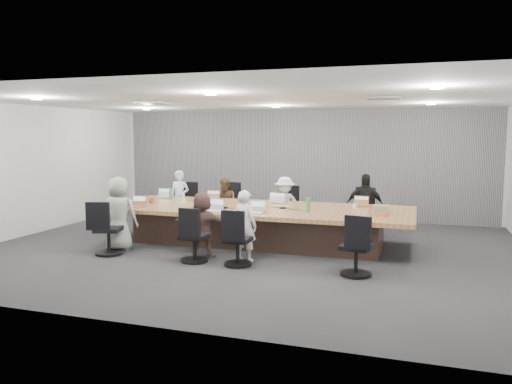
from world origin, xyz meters
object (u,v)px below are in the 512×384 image
(chair_6, at_px, (238,244))
(laptop_5, at_px, (215,211))
(bottle_green_left, at_px, (170,195))
(chair_2, at_px, (289,212))
(chair_5, at_px, (194,241))
(snack_packet, at_px, (382,215))
(bottle_clear, at_px, (183,197))
(mug_brown, at_px, (151,200))
(conference_table, at_px, (258,224))
(chair_4, at_px, (109,234))
(bottle_green_right, at_px, (308,205))
(canvas_bag, at_px, (381,209))
(person_4, at_px, (119,214))
(stapler, at_px, (258,208))
(laptop_6, at_px, (255,213))
(person_3, at_px, (365,205))
(laptop_0, at_px, (168,197))
(person_5, at_px, (203,225))
(chair_7, at_px, (356,252))
(chair_1, at_px, (232,208))
(laptop_1, at_px, (217,199))
(laptop_4, at_px, (135,207))
(chair_0, at_px, (186,207))
(person_2, at_px, (285,205))
(person_1, at_px, (226,203))
(laptop_3, at_px, (362,205))
(laptop_2, at_px, (278,202))
(person_6, at_px, (245,226))
(chair_3, at_px, (366,216))
(person_0, at_px, (179,198))

(chair_6, xyz_separation_m, laptop_5, (-0.79, 0.90, 0.39))
(laptop_5, height_order, bottle_green_left, bottle_green_left)
(chair_2, height_order, chair_5, chair_2)
(chair_2, xyz_separation_m, laptop_5, (-0.79, -2.50, 0.36))
(snack_packet, bearing_deg, bottle_clear, 172.99)
(mug_brown, bearing_deg, conference_table, 3.94)
(chair_4, xyz_separation_m, bottle_green_right, (3.38, 1.37, 0.49))
(chair_5, height_order, canvas_bag, canvas_bag)
(person_4, distance_m, bottle_clear, 1.60)
(stapler, bearing_deg, laptop_6, -84.07)
(chair_2, bearing_deg, chair_4, 59.16)
(chair_6, distance_m, person_3, 3.53)
(person_3, relative_size, bottle_green_right, 5.00)
(laptop_0, relative_size, stapler, 1.83)
(person_4, distance_m, person_5, 1.71)
(chair_2, xyz_separation_m, bottle_clear, (-1.90, -1.57, 0.47))
(chair_7, relative_size, canvas_bag, 2.60)
(chair_1, relative_size, laptop_1, 3.00)
(laptop_4, bearing_deg, chair_0, 80.91)
(person_2, relative_size, laptop_4, 4.37)
(person_1, bearing_deg, conference_table, -41.15)
(conference_table, bearing_deg, chair_1, 125.25)
(bottle_green_right, bearing_deg, laptop_6, -151.90)
(chair_7, height_order, laptop_5, laptop_5)
(laptop_4, height_order, bottle_clear, bottle_clear)
(chair_0, relative_size, laptop_3, 2.78)
(bottle_clear, bearing_deg, conference_table, -4.29)
(laptop_0, bearing_deg, bottle_green_right, 159.49)
(chair_6, bearing_deg, person_3, 59.80)
(chair_1, xyz_separation_m, chair_5, (0.62, -3.40, -0.06))
(bottle_green_left, bearing_deg, laptop_2, 7.53)
(chair_5, bearing_deg, laptop_4, 157.91)
(laptop_5, distance_m, laptop_6, 0.79)
(person_2, distance_m, laptop_3, 1.83)
(chair_0, height_order, bottle_green_right, bottle_green_right)
(person_4, distance_m, laptop_5, 1.79)
(laptop_2, relative_size, person_6, 0.29)
(chair_0, relative_size, snack_packet, 4.07)
(chair_4, bearing_deg, person_5, -4.97)
(chair_1, distance_m, laptop_4, 2.74)
(chair_5, bearing_deg, bottle_green_left, 131.97)
(chair_3, height_order, bottle_green_left, bottle_green_left)
(chair_4, distance_m, bottle_green_right, 3.68)
(person_5, bearing_deg, laptop_1, -85.08)
(chair_0, relative_size, chair_7, 1.06)
(person_0, bearing_deg, person_6, -48.72)
(chair_3, xyz_separation_m, laptop_2, (-1.74, -0.90, 0.35))
(person_2, height_order, person_6, person_2)
(laptop_4, distance_m, laptop_5, 1.70)
(chair_7, height_order, laptop_2, laptop_2)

